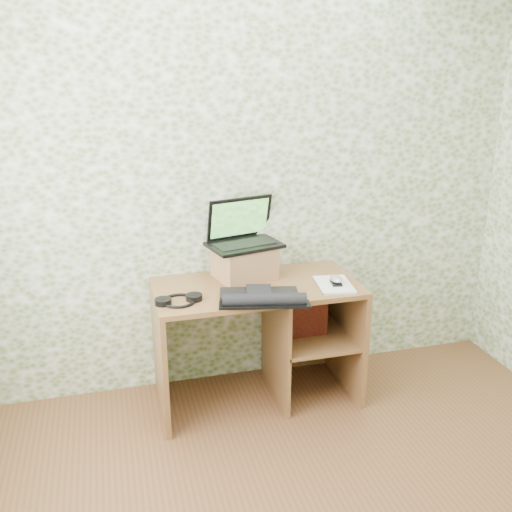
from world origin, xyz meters
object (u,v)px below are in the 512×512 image
object	(u,v)px
laptop	(242,234)
notepad	(334,285)
riser	(244,262)
desk	(268,323)
keyboard	(261,297)

from	to	relation	value
laptop	notepad	distance (m)	0.62
riser	laptop	distance (m)	0.17
notepad	riser	bearing A→B (deg)	158.37
desk	keyboard	size ratio (longest dim) A/B	2.40
laptop	keyboard	size ratio (longest dim) A/B	0.94
riser	notepad	world-z (taller)	riser
riser	laptop	world-z (taller)	laptop
riser	notepad	distance (m)	0.55
notepad	laptop	bearing A→B (deg)	154.44
laptop	notepad	size ratio (longest dim) A/B	1.70
desk	keyboard	bearing A→B (deg)	-113.80
riser	notepad	xyz separation A→B (m)	(0.47, -0.27, -0.09)
desk	laptop	bearing A→B (deg)	125.87
desk	notepad	size ratio (longest dim) A/B	4.33
laptop	notepad	xyz separation A→B (m)	(0.47, -0.31, -0.26)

